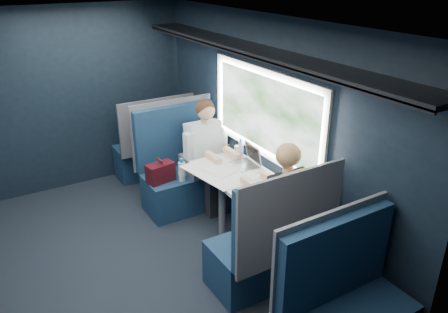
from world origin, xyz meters
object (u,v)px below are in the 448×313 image
seat_row_back (345,312)px  man (208,150)px  cup (237,149)px  seat_bay_near (183,173)px  laptop (249,159)px  bottle_small (241,148)px  seat_bay_far (270,247)px  seat_row_front (154,148)px  woman (282,201)px  table (235,179)px

seat_row_back → man: 2.53m
man → cup: 0.36m
seat_bay_near → laptop: seat_bay_near is taller
cup → man: bearing=129.3°
seat_row_back → man: man is taller
bottle_small → seat_bay_far: bearing=-111.5°
seat_bay_near → seat_row_back: bearing=-89.7°
seat_row_front → woman: bearing=-84.3°
man → seat_bay_near: bearing=146.9°
seat_bay_far → cup: size_ratio=14.93×
seat_row_back → laptop: seat_row_back is taller
table → bottle_small: size_ratio=5.01×
seat_row_front → bottle_small: (0.48, -1.45, 0.42)m
seat_row_front → bottle_small: size_ratio=5.81×
table → woman: bearing=-84.5°
seat_bay_near → bottle_small: size_ratio=6.31×
seat_bay_far → laptop: seat_bay_far is taller
seat_bay_near → cup: size_ratio=14.93×
seat_bay_far → woman: 0.43m
seat_bay_far → man: (0.25, 1.57, 0.30)m
table → seat_row_front: (-0.18, 1.80, -0.25)m
seat_row_front → laptop: bearing=-76.5°
seat_row_back → bottle_small: (0.48, 2.14, 0.42)m
seat_row_back → woman: bearing=77.1°
table → bottle_small: (0.30, 0.35, 0.16)m
table → man: man is taller
woman → laptop: bearing=78.6°
seat_bay_far → seat_row_front: (0.00, 2.67, -0.00)m
bottle_small → cup: (-0.00, 0.07, -0.05)m
table → seat_bay_near: seat_bay_near is taller
seat_bay_far → seat_row_back: 0.92m
table → man: size_ratio=0.76×
seat_bay_near → table: bearing=-77.4°
seat_bay_far → cup: bearing=69.8°
seat_row_front → man: man is taller
seat_bay_far → woman: bearing=33.8°
cup → laptop: bearing=-101.5°
seat_bay_far → woman: size_ratio=0.95×
seat_bay_near → seat_row_front: (0.01, 0.93, -0.01)m
table → man: 0.70m
seat_bay_far → bottle_small: bearing=68.5°
seat_bay_far → seat_row_back: bearing=-90.0°
seat_bay_near → seat_row_back: (0.01, -2.67, -0.01)m
seat_row_front → cup: seat_row_front is taller
seat_bay_far → bottle_small: size_ratio=6.31×
table → seat_row_front: 1.82m
seat_bay_far → seat_row_back: (0.00, -0.92, -0.00)m
bottle_small → cup: bottle_small is taller
table → seat_row_front: size_ratio=0.86×
seat_bay_far → bottle_small: seat_bay_far is taller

